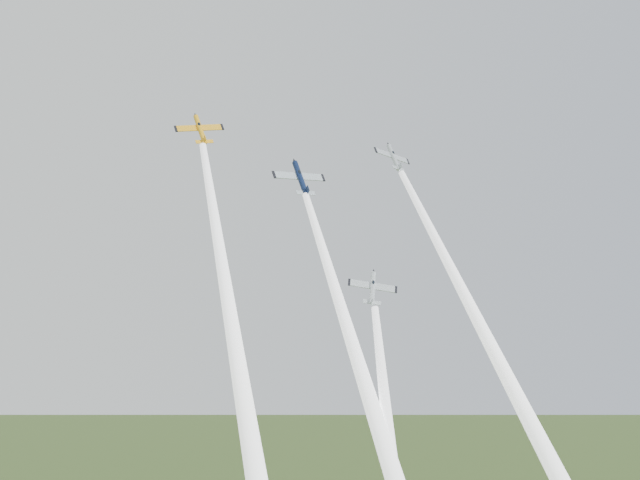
{
  "coord_description": "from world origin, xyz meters",
  "views": [
    {
      "loc": [
        -38.33,
        -104.29,
        77.17
      ],
      "look_at": [
        0.0,
        -6.0,
        92.0
      ],
      "focal_mm": 45.0,
      "sensor_mm": 36.0,
      "label": 1
    }
  ],
  "objects_px": {
    "plane_navy": "(300,178)",
    "plane_silver_right": "(394,157)",
    "plane_silver_low": "(373,288)",
    "plane_yellow": "(200,129)"
  },
  "relations": [
    {
      "from": "plane_silver_right",
      "to": "plane_silver_low",
      "type": "bearing_deg",
      "value": -142.38
    },
    {
      "from": "plane_navy",
      "to": "plane_silver_right",
      "type": "relative_size",
      "value": 1.19
    },
    {
      "from": "plane_navy",
      "to": "plane_silver_low",
      "type": "height_order",
      "value": "plane_navy"
    },
    {
      "from": "plane_navy",
      "to": "plane_silver_low",
      "type": "bearing_deg",
      "value": -65.85
    },
    {
      "from": "plane_silver_right",
      "to": "plane_yellow",
      "type": "bearing_deg",
      "value": 164.4
    },
    {
      "from": "plane_navy",
      "to": "plane_yellow",
      "type": "bearing_deg",
      "value": 168.94
    },
    {
      "from": "plane_silver_right",
      "to": "plane_navy",
      "type": "bearing_deg",
      "value": 169.1
    },
    {
      "from": "plane_silver_right",
      "to": "plane_silver_low",
      "type": "height_order",
      "value": "plane_silver_right"
    },
    {
      "from": "plane_yellow",
      "to": "plane_silver_right",
      "type": "height_order",
      "value": "plane_yellow"
    },
    {
      "from": "plane_silver_low",
      "to": "plane_yellow",
      "type": "bearing_deg",
      "value": 165.41
    }
  ]
}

